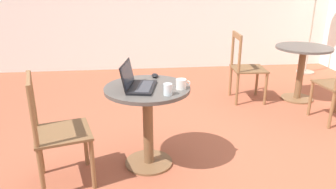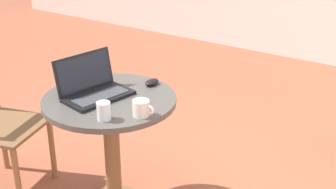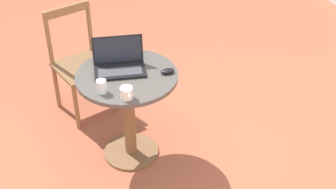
{
  "view_description": "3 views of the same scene",
  "coord_description": "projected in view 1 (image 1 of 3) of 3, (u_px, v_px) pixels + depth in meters",
  "views": [
    {
      "loc": [
        -0.39,
        -2.61,
        1.59
      ],
      "look_at": [
        -0.09,
        0.17,
        0.58
      ],
      "focal_mm": 35.0,
      "sensor_mm": 36.0,
      "label": 1
    },
    {
      "loc": [
        1.24,
        -1.75,
        1.74
      ],
      "look_at": [
        -0.15,
        0.32,
        0.65
      ],
      "focal_mm": 50.0,
      "sensor_mm": 36.0,
      "label": 2
    },
    {
      "loc": [
        2.37,
        -0.74,
        2.49
      ],
      "look_at": [
        -0.09,
        0.2,
        0.63
      ],
      "focal_mm": 50.0,
      "sensor_mm": 36.0,
      "label": 3
    }
  ],
  "objects": [
    {
      "name": "ground_plane",
      "position": [
        180.0,
        159.0,
        3.03
      ],
      "size": [
        16.0,
        16.0,
        0.0
      ],
      "primitive_type": "plane",
      "color": "#9E5138"
    },
    {
      "name": "cafe_table_near",
      "position": [
        148.0,
        109.0,
        2.78
      ],
      "size": [
        0.72,
        0.72,
        0.73
      ],
      "color": "brown",
      "rests_on": "ground_plane"
    },
    {
      "name": "cafe_table_mid",
      "position": [
        302.0,
        61.0,
        4.33
      ],
      "size": [
        0.72,
        0.72,
        0.73
      ],
      "color": "brown",
      "rests_on": "ground_plane"
    },
    {
      "name": "chair_near_left",
      "position": [
        56.0,
        132.0,
        2.55
      ],
      "size": [
        0.52,
        0.52,
        0.91
      ],
      "color": "brown",
      "rests_on": "ground_plane"
    },
    {
      "name": "chair_mid_left",
      "position": [
        245.0,
        68.0,
        4.32
      ],
      "size": [
        0.45,
        0.45,
        0.91
      ],
      "color": "brown",
      "rests_on": "ground_plane"
    },
    {
      "name": "laptop",
      "position": [
        137.0,
        83.0,
        2.66
      ],
      "size": [
        0.31,
        0.4,
        0.22
      ],
      "color": "black",
      "rests_on": "cafe_table_near"
    },
    {
      "name": "mouse",
      "position": [
        155.0,
        75.0,
        2.97
      ],
      "size": [
        0.06,
        0.1,
        0.03
      ],
      "color": "black",
      "rests_on": "cafe_table_near"
    },
    {
      "name": "mug",
      "position": [
        181.0,
        84.0,
        2.65
      ],
      "size": [
        0.12,
        0.08,
        0.08
      ],
      "color": "silver",
      "rests_on": "cafe_table_near"
    },
    {
      "name": "drinking_glass",
      "position": [
        168.0,
        89.0,
        2.52
      ],
      "size": [
        0.07,
        0.07,
        0.09
      ],
      "color": "silver",
      "rests_on": "cafe_table_near"
    }
  ]
}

